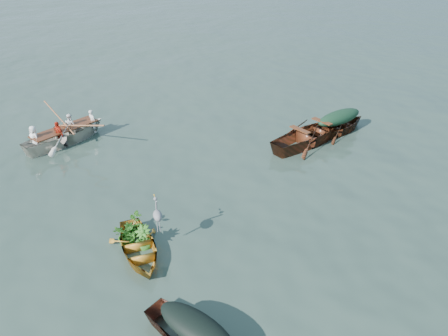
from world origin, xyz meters
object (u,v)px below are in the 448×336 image
at_px(green_tarp_boat, 337,133).
at_px(open_wooden_boat, 309,144).
at_px(rowed_boat, 67,143).
at_px(yellow_dinghy, 139,254).
at_px(heron, 158,220).

height_order(green_tarp_boat, open_wooden_boat, open_wooden_boat).
distance_m(green_tarp_boat, rowed_boat, 10.22).
distance_m(yellow_dinghy, open_wooden_boat, 8.09).
xyz_separation_m(yellow_dinghy, green_tarp_boat, (8.25, 4.89, 0.00)).
relative_size(open_wooden_boat, rowed_boat, 1.08).
relative_size(yellow_dinghy, open_wooden_boat, 0.58).
relative_size(yellow_dinghy, green_tarp_boat, 0.71).
relative_size(green_tarp_boat, heron, 4.32).
height_order(yellow_dinghy, heron, heron).
distance_m(yellow_dinghy, rowed_boat, 7.29).
xyz_separation_m(yellow_dinghy, rowed_boat, (-1.72, 7.08, 0.00)).
bearing_deg(rowed_boat, heron, 164.44).
bearing_deg(open_wooden_boat, rowed_boat, 50.24).
xyz_separation_m(rowed_boat, heron, (2.27, -6.98, 0.83)).
height_order(rowed_boat, heron, heron).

